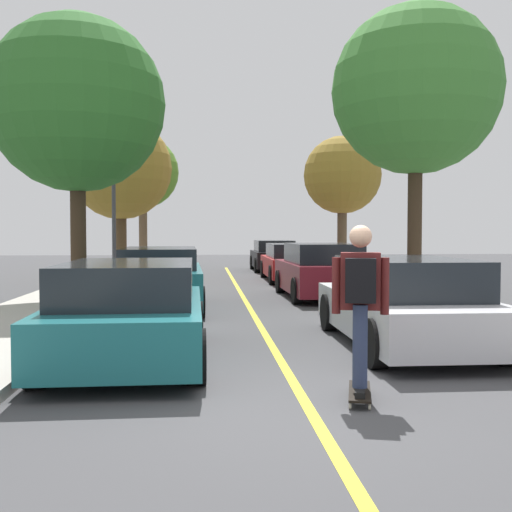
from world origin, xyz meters
The scene contains 17 objects.
ground centered at (0.00, 0.00, 0.00)m, with size 80.00×80.00×0.00m, color #424244.
center_line centered at (0.00, 4.00, 0.00)m, with size 0.12×39.20×0.01m, color gold.
parked_car_left_nearest centered at (-2.02, 2.25, 0.66)m, with size 2.04×4.18×1.33m.
parked_car_left_near centered at (-2.02, 7.85, 0.69)m, with size 2.03×4.46×1.37m.
parked_car_right_nearest centered at (2.02, 3.03, 0.66)m, with size 1.93×4.43×1.34m.
parked_car_right_near centered at (2.02, 9.87, 0.70)m, with size 2.02×4.23×1.43m.
parked_car_right_far centered at (2.02, 15.51, 0.65)m, with size 1.87×4.61×1.31m.
parked_car_right_farthest centered at (2.02, 21.04, 0.67)m, with size 1.89×4.01×1.35m.
street_tree_left_nearest centered at (-3.97, 8.74, 4.69)m, with size 4.10×4.10×6.62m.
street_tree_left_near centered at (-3.97, 16.24, 3.95)m, with size 3.62×3.62×5.64m.
street_tree_left_far centered at (-3.97, 24.12, 4.56)m, with size 3.45×3.45×6.18m.
street_tree_right_nearest centered at (3.97, 8.28, 5.06)m, with size 3.97×3.97×6.93m.
street_tree_right_near centered at (3.97, 16.08, 3.75)m, with size 2.81×2.81×5.05m.
fire_hydrant centered at (-3.52, 5.78, 0.49)m, with size 0.20×0.20×0.70m.
streetlamp centered at (-3.77, 13.07, 3.18)m, with size 0.36×0.24×5.29m.
skateboard centered at (0.57, 0.11, 0.09)m, with size 0.41×0.87×0.10m.
skateboarder centered at (0.57, 0.07, 1.07)m, with size 0.58×0.70×1.70m.
Camera 1 is at (-1.01, -6.10, 1.74)m, focal length 43.47 mm.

